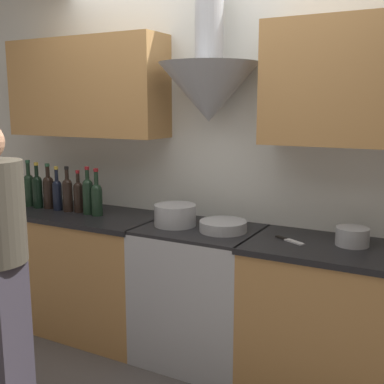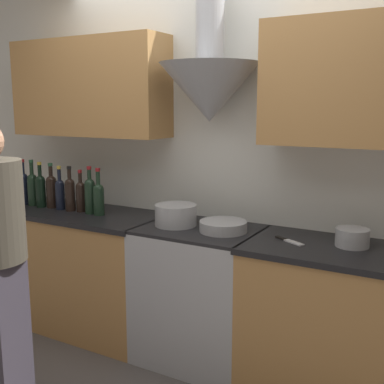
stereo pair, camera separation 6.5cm
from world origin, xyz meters
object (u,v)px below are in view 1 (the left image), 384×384
at_px(wine_bottle_2, 37,190).
at_px(stock_pot, 175,215).
at_px(stove_range, 199,294).
at_px(wine_bottle_7, 88,194).
at_px(wine_bottle_6, 78,195).
at_px(wine_bottle_0, 20,187).
at_px(wine_bottle_1, 29,188).
at_px(mixing_bowl, 223,226).
at_px(wine_bottle_3, 49,190).
at_px(saucepan, 352,237).
at_px(wine_bottle_5, 68,193).
at_px(wine_bottle_4, 57,193).
at_px(wine_bottle_8, 97,197).

relative_size(wine_bottle_2, stock_pot, 1.28).
relative_size(stove_range, wine_bottle_7, 2.61).
xyz_separation_m(wine_bottle_6, wine_bottle_7, (0.10, -0.01, 0.02)).
relative_size(wine_bottle_0, wine_bottle_1, 1.00).
bearing_deg(mixing_bowl, wine_bottle_7, -178.95).
relative_size(wine_bottle_3, saucepan, 1.86).
bearing_deg(wine_bottle_6, wine_bottle_0, -178.60).
distance_m(wine_bottle_5, saucepan, 2.02).
height_order(stove_range, stock_pot, stock_pot).
distance_m(wine_bottle_0, mixing_bowl, 1.75).
height_order(wine_bottle_2, wine_bottle_4, wine_bottle_2).
relative_size(wine_bottle_1, mixing_bowl, 1.21).
bearing_deg(stove_range, mixing_bowl, -2.15).
bearing_deg(mixing_bowl, wine_bottle_8, -178.41).
relative_size(wine_bottle_3, wine_bottle_7, 1.00).
xyz_separation_m(stove_range, wine_bottle_0, (-1.57, -0.03, 0.59)).
relative_size(wine_bottle_8, saucepan, 1.83).
relative_size(wine_bottle_6, wine_bottle_8, 0.92).
xyz_separation_m(wine_bottle_1, saucepan, (2.41, 0.08, -0.09)).
relative_size(wine_bottle_0, wine_bottle_4, 1.09).
height_order(wine_bottle_5, wine_bottle_8, wine_bottle_8).
height_order(wine_bottle_7, stock_pot, wine_bottle_7).
xyz_separation_m(wine_bottle_0, wine_bottle_4, (0.39, -0.00, -0.01)).
relative_size(wine_bottle_5, stock_pot, 1.23).
distance_m(wine_bottle_2, wine_bottle_7, 0.48).
distance_m(wine_bottle_4, saucepan, 2.12).
relative_size(wine_bottle_7, wine_bottle_8, 1.02).
bearing_deg(wine_bottle_1, wine_bottle_5, -1.04).
bearing_deg(wine_bottle_4, wine_bottle_8, -0.38).
distance_m(wine_bottle_2, wine_bottle_5, 0.29).
bearing_deg(wine_bottle_7, stove_range, 1.65).
bearing_deg(wine_bottle_8, saucepan, 3.08).
height_order(wine_bottle_4, saucepan, wine_bottle_4).
bearing_deg(wine_bottle_2, wine_bottle_5, 1.80).
bearing_deg(wine_bottle_1, stove_range, 0.90).
xyz_separation_m(wine_bottle_1, wine_bottle_4, (0.30, -0.01, -0.01)).
relative_size(stove_range, saucepan, 4.88).
relative_size(wine_bottle_4, wine_bottle_7, 0.96).
height_order(wine_bottle_3, wine_bottle_4, wine_bottle_3).
distance_m(wine_bottle_1, saucepan, 2.42).
height_order(wine_bottle_2, wine_bottle_8, wine_bottle_2).
bearing_deg(wine_bottle_1, wine_bottle_7, -0.24).
xyz_separation_m(stove_range, wine_bottle_5, (-1.08, -0.03, 0.58)).
bearing_deg(mixing_bowl, wine_bottle_2, -178.76).
distance_m(wine_bottle_8, stock_pot, 0.64).
height_order(wine_bottle_7, wine_bottle_8, wine_bottle_7).
xyz_separation_m(wine_bottle_1, wine_bottle_2, (0.11, -0.02, -0.00)).
bearing_deg(wine_bottle_5, mixing_bowl, 1.11).
relative_size(wine_bottle_5, saucepan, 1.81).
relative_size(stock_pot, mixing_bowl, 0.92).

